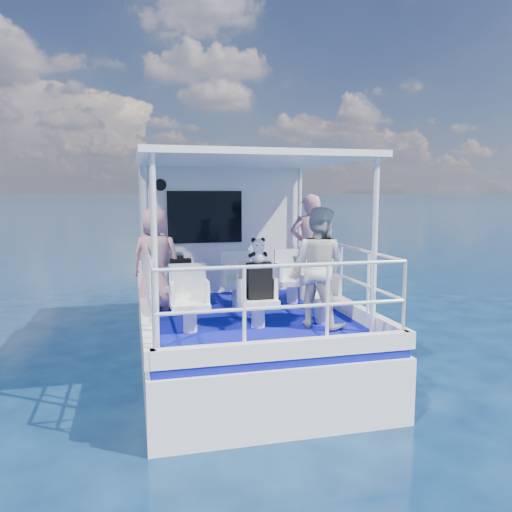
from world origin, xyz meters
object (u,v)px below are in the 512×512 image
(backpack_center, at_px, (259,281))
(panda, at_px, (258,251))
(passenger_port_fwd, at_px, (156,259))
(passenger_stbd_aft, at_px, (318,267))

(backpack_center, height_order, panda, panda)
(panda, bearing_deg, passenger_port_fwd, 132.36)
(passenger_port_fwd, xyz_separation_m, passenger_stbd_aft, (2.03, -1.52, 0.02))
(passenger_port_fwd, bearing_deg, backpack_center, 154.35)
(panda, bearing_deg, passenger_stbd_aft, -10.47)
(passenger_stbd_aft, height_order, panda, passenger_stbd_aft)
(passenger_port_fwd, distance_m, backpack_center, 1.88)
(passenger_port_fwd, xyz_separation_m, panda, (1.25, -1.37, 0.25))
(backpack_center, bearing_deg, passenger_stbd_aft, -10.46)
(passenger_stbd_aft, bearing_deg, passenger_port_fwd, 7.69)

